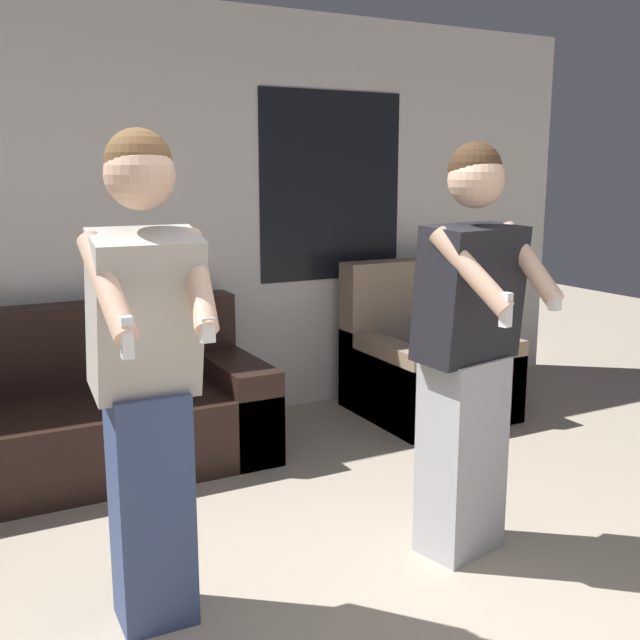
# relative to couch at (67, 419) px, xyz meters

# --- Properties ---
(wall_back) EXTENTS (6.55, 0.07, 2.70)m
(wall_back) POSITION_rel_couch_xyz_m (0.71, 0.50, 1.06)
(wall_back) COLOR silver
(wall_back) RESTS_ON ground_plane
(couch) EXTENTS (2.19, 0.96, 0.89)m
(couch) POSITION_rel_couch_xyz_m (0.00, 0.00, 0.00)
(couch) COLOR black
(couch) RESTS_ON ground_plane
(armchair) EXTENTS (0.91, 0.93, 1.03)m
(armchair) POSITION_rel_couch_xyz_m (2.38, -0.09, 0.03)
(armchair) COLOR #937A60
(armchair) RESTS_ON ground_plane
(person_left) EXTENTS (0.43, 0.51, 1.80)m
(person_left) POSITION_rel_couch_xyz_m (0.03, -1.68, 0.65)
(person_left) COLOR #384770
(person_left) RESTS_ON ground_plane
(person_right) EXTENTS (0.52, 0.54, 1.77)m
(person_right) POSITION_rel_couch_xyz_m (1.37, -1.77, 0.61)
(person_right) COLOR #B2B2B7
(person_right) RESTS_ON ground_plane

